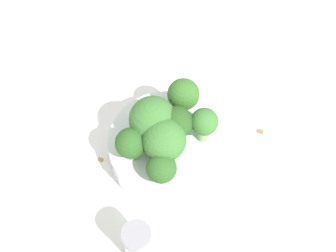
% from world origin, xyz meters
% --- Properties ---
extents(ground_plane, '(3.00, 3.00, 0.00)m').
position_xyz_m(ground_plane, '(0.00, 0.00, 0.00)').
color(ground_plane, white).
extents(bowl, '(0.15, 0.15, 0.04)m').
position_xyz_m(bowl, '(0.00, 0.00, 0.02)').
color(bowl, silver).
rests_on(bowl, ground_plane).
extents(broccoli_floret_0, '(0.05, 0.05, 0.06)m').
position_xyz_m(broccoli_floret_0, '(-0.02, 0.01, 0.08)').
color(broccoli_floret_0, '#8EB770').
rests_on(broccoli_floret_0, bowl).
extents(broccoli_floret_1, '(0.06, 0.06, 0.07)m').
position_xyz_m(broccoli_floret_1, '(0.01, 0.02, 0.08)').
color(broccoli_floret_1, '#7A9E5B').
rests_on(broccoli_floret_1, bowl).
extents(broccoli_floret_2, '(0.04, 0.04, 0.06)m').
position_xyz_m(broccoli_floret_2, '(0.04, -0.03, 0.08)').
color(broccoli_floret_2, '#7A9E5B').
rests_on(broccoli_floret_2, bowl).
extents(broccoli_floret_3, '(0.03, 0.03, 0.05)m').
position_xyz_m(broccoli_floret_3, '(-0.01, -0.04, 0.08)').
color(broccoli_floret_3, '#8EB770').
rests_on(broccoli_floret_3, bowl).
extents(broccoli_floret_4, '(0.04, 0.04, 0.05)m').
position_xyz_m(broccoli_floret_4, '(-0.01, 0.05, 0.07)').
color(broccoli_floret_4, '#8EB770').
rests_on(broccoli_floret_4, bowl).
extents(broccoli_floret_5, '(0.04, 0.04, 0.04)m').
position_xyz_m(broccoli_floret_5, '(-0.05, 0.02, 0.07)').
color(broccoli_floret_5, '#7A9E5B').
rests_on(broccoli_floret_5, bowl).
extents(broccoli_floret_6, '(0.04, 0.04, 0.06)m').
position_xyz_m(broccoli_floret_6, '(0.00, -0.01, 0.08)').
color(broccoli_floret_6, '#7A9E5B').
rests_on(broccoli_floret_6, bowl).
extents(pepper_shaker, '(0.03, 0.03, 0.07)m').
position_xyz_m(pepper_shaker, '(-0.12, 0.06, 0.04)').
color(pepper_shaker, '#B2B7BC').
rests_on(pepper_shaker, ground_plane).
extents(almond_crumb_0, '(0.01, 0.01, 0.01)m').
position_xyz_m(almond_crumb_0, '(0.01, -0.13, 0.00)').
color(almond_crumb_0, olive).
rests_on(almond_crumb_0, ground_plane).
extents(almond_crumb_1, '(0.01, 0.01, 0.01)m').
position_xyz_m(almond_crumb_1, '(0.01, 0.09, 0.00)').
color(almond_crumb_1, '#AD7F4C').
rests_on(almond_crumb_1, ground_plane).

